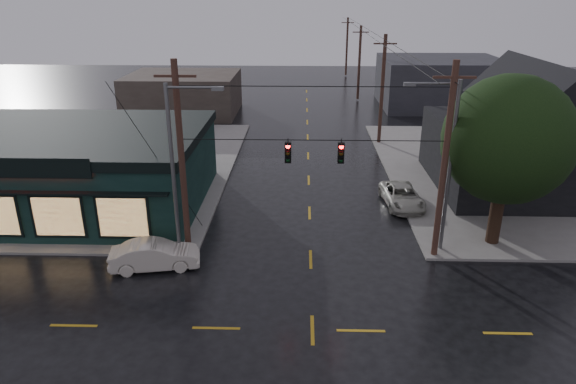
{
  "coord_description": "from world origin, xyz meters",
  "views": [
    {
      "loc": [
        -0.5,
        -17.66,
        13.08
      ],
      "look_at": [
        -1.19,
        6.07,
        3.74
      ],
      "focal_mm": 32.0,
      "sensor_mm": 36.0,
      "label": 1
    }
  ],
  "objects_px": {
    "utility_pole_nw": "(189,253)",
    "utility_pole_ne": "(434,256)",
    "suv_silver": "(402,196)",
    "sedan_cream": "(155,255)",
    "corner_tree": "(508,140)"
  },
  "relations": [
    {
      "from": "sedan_cream",
      "to": "utility_pole_ne",
      "type": "bearing_deg",
      "value": -94.31
    },
    {
      "from": "utility_pole_nw",
      "to": "sedan_cream",
      "type": "distance_m",
      "value": 2.22
    },
    {
      "from": "corner_tree",
      "to": "utility_pole_ne",
      "type": "height_order",
      "value": "corner_tree"
    },
    {
      "from": "utility_pole_nw",
      "to": "sedan_cream",
      "type": "relative_size",
      "value": 2.31
    },
    {
      "from": "utility_pole_nw",
      "to": "utility_pole_ne",
      "type": "bearing_deg",
      "value": 0.0
    },
    {
      "from": "utility_pole_ne",
      "to": "suv_silver",
      "type": "distance_m",
      "value": 6.93
    },
    {
      "from": "utility_pole_ne",
      "to": "suv_silver",
      "type": "xyz_separation_m",
      "value": [
        -0.5,
        6.88,
        0.66
      ]
    },
    {
      "from": "suv_silver",
      "to": "corner_tree",
      "type": "bearing_deg",
      "value": -57.94
    },
    {
      "from": "corner_tree",
      "to": "utility_pole_nw",
      "type": "xyz_separation_m",
      "value": [
        -16.53,
        -1.54,
        -5.95
      ]
    },
    {
      "from": "corner_tree",
      "to": "sedan_cream",
      "type": "xyz_separation_m",
      "value": [
        -17.87,
        -3.16,
        -5.22
      ]
    },
    {
      "from": "utility_pole_nw",
      "to": "suv_silver",
      "type": "xyz_separation_m",
      "value": [
        12.5,
        6.88,
        0.66
      ]
    },
    {
      "from": "utility_pole_nw",
      "to": "sedan_cream",
      "type": "bearing_deg",
      "value": -129.53
    },
    {
      "from": "utility_pole_ne",
      "to": "sedan_cream",
      "type": "distance_m",
      "value": 14.45
    },
    {
      "from": "utility_pole_nw",
      "to": "sedan_cream",
      "type": "xyz_separation_m",
      "value": [
        -1.34,
        -1.62,
        0.73
      ]
    },
    {
      "from": "utility_pole_ne",
      "to": "suv_silver",
      "type": "bearing_deg",
      "value": 94.16
    }
  ]
}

